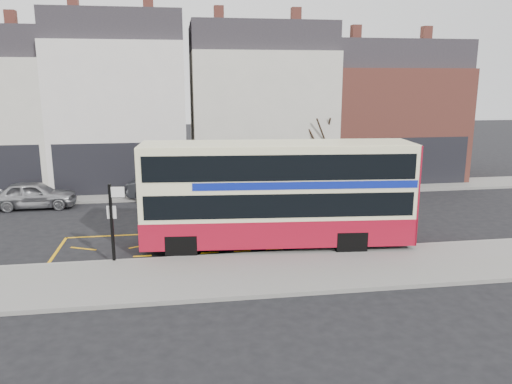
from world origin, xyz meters
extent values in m
plane|color=black|center=(0.00, 0.00, 0.00)|extent=(120.00, 120.00, 0.00)
cube|color=gray|center=(0.00, -2.30, 0.07)|extent=(40.00, 4.00, 0.15)
cube|color=gray|center=(0.00, -0.38, 0.07)|extent=(40.00, 0.15, 0.15)
cube|color=gray|center=(0.00, 11.00, 0.07)|extent=(50.00, 3.00, 0.15)
cube|color=#A04E40|center=(-11.50, 14.00, 10.20)|extent=(0.60, 0.60, 1.20)
cube|color=silver|center=(-5.50, 15.00, 4.50)|extent=(8.00, 8.00, 9.00)
cube|color=#28262B|center=(-5.50, 15.00, 9.90)|extent=(8.00, 7.20, 1.80)
cube|color=#A04E40|center=(-7.90, 14.00, 11.20)|extent=(0.60, 0.60, 1.20)
cube|color=#A04E40|center=(-3.50, 14.00, 11.20)|extent=(0.60, 0.60, 1.20)
cube|color=black|center=(-5.50, 11.02, 1.60)|extent=(7.36, 0.06, 3.20)
cube|color=black|center=(-5.50, 11.04, 1.40)|extent=(5.60, 0.04, 2.00)
cube|color=beige|center=(3.50, 15.00, 4.25)|extent=(9.00, 8.00, 8.50)
cube|color=#28262B|center=(3.50, 15.00, 9.40)|extent=(9.00, 7.20, 1.80)
cube|color=#A04E40|center=(0.80, 14.00, 10.70)|extent=(0.60, 0.60, 1.20)
cube|color=#A04E40|center=(5.75, 14.00, 10.70)|extent=(0.60, 0.60, 1.20)
cube|color=#157947|center=(3.50, 11.02, 1.60)|extent=(8.28, 0.06, 3.20)
cube|color=black|center=(3.50, 11.04, 1.40)|extent=(6.30, 0.04, 2.00)
cube|color=#A04E40|center=(12.50, 15.00, 3.75)|extent=(9.00, 8.00, 7.50)
cube|color=#28262B|center=(12.50, 15.00, 8.40)|extent=(9.00, 7.20, 1.80)
cube|color=#A04E40|center=(9.80, 14.00, 9.70)|extent=(0.60, 0.60, 1.20)
cube|color=#A04E40|center=(14.75, 14.00, 9.70)|extent=(0.60, 0.60, 1.20)
cube|color=black|center=(12.50, 11.02, 1.60)|extent=(8.28, 0.06, 3.20)
cube|color=black|center=(12.50, 11.04, 1.40)|extent=(6.30, 0.04, 2.00)
cube|color=#FCF6BF|center=(1.94, 0.60, 2.35)|extent=(11.04, 3.39, 4.00)
cube|color=maroon|center=(1.94, 0.60, 0.89)|extent=(11.08, 3.44, 1.09)
cube|color=maroon|center=(7.33, 0.14, 2.35)|extent=(0.28, 2.51, 4.00)
cube|color=black|center=(1.94, 0.60, 2.07)|extent=(10.61, 3.42, 0.94)
cube|color=black|center=(1.94, 0.60, 3.56)|extent=(10.61, 3.42, 0.99)
cube|color=#0D1E96|center=(2.92, 0.52, 2.87)|extent=(8.88, 3.26, 0.30)
cube|color=black|center=(-3.46, 1.06, 1.83)|extent=(0.25, 2.27, 1.58)
cube|color=black|center=(-3.46, 1.06, 3.56)|extent=(0.25, 2.27, 0.99)
cube|color=black|center=(-3.45, 1.06, 2.77)|extent=(0.20, 1.73, 0.35)
cube|color=#FCF6BF|center=(1.94, 0.60, 4.30)|extent=(11.03, 3.30, 0.12)
cylinder|color=black|center=(-2.00, -0.18, 0.49)|extent=(1.01, 0.36, 0.99)
cylinder|color=black|center=(-1.81, 2.04, 0.49)|extent=(1.01, 0.36, 0.99)
cylinder|color=black|center=(4.69, -0.76, 0.49)|extent=(1.01, 0.36, 0.99)
cylinder|color=black|center=(4.89, 1.46, 0.49)|extent=(1.01, 0.36, 0.99)
cube|color=black|center=(-4.52, -0.40, 1.62)|extent=(0.11, 0.11, 2.94)
cube|color=white|center=(-4.23, -0.44, 2.80)|extent=(0.53, 0.11, 0.43)
cube|color=white|center=(-4.51, -0.34, 2.01)|extent=(0.34, 0.07, 0.49)
imported|color=#A0A1A5|center=(-9.77, 8.93, 0.74)|extent=(4.36, 1.78, 1.48)
imported|color=#3A3D41|center=(-2.60, 9.62, 0.75)|extent=(4.82, 2.65, 1.51)
imported|color=silver|center=(6.22, 8.74, 0.65)|extent=(4.52, 1.97, 1.29)
cylinder|color=black|center=(6.57, 11.48, 1.07)|extent=(0.24, 0.24, 2.13)
camera|label=1|loc=(-1.97, -18.80, 6.82)|focal=35.00mm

